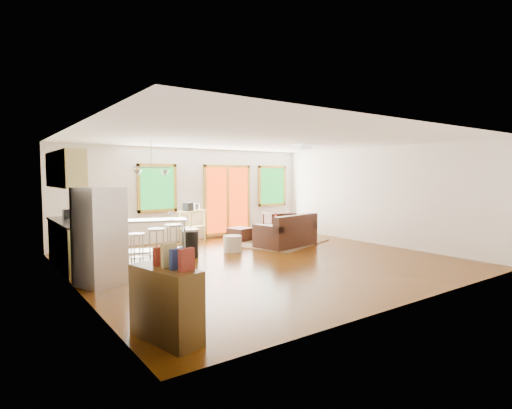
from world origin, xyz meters
TOP-DOWN VIEW (x-y plane):
  - floor at (0.00, 0.00)m, footprint 7.50×7.00m
  - ceiling at (0.00, 0.00)m, footprint 7.50×7.00m
  - back_wall at (0.00, 3.51)m, footprint 7.50×0.02m
  - left_wall at (-3.76, 0.00)m, footprint 0.02×7.00m
  - right_wall at (3.76, 0.00)m, footprint 0.02×7.00m
  - front_wall at (0.00, -3.51)m, footprint 7.50×0.02m
  - window_left at (-1.00, 3.46)m, footprint 1.10×0.05m
  - french_doors at (1.20, 3.46)m, footprint 1.60×0.05m
  - window_right at (2.90, 3.46)m, footprint 1.10×0.05m
  - rug at (1.72, 1.59)m, footprint 2.89×2.57m
  - loveseat at (1.54, 1.08)m, footprint 1.71×1.16m
  - coffee_table at (1.72, 1.91)m, footprint 1.09×0.83m
  - armchair at (2.48, 2.59)m, footprint 0.98×0.94m
  - ottoman at (1.03, 2.52)m, footprint 0.69×0.69m
  - pouf at (0.02, 1.30)m, footprint 0.46×0.46m
  - vase at (1.76, 1.78)m, footprint 0.23×0.24m
  - book at (2.15, 1.53)m, footprint 0.24×0.09m
  - cabinets at (-3.49, 1.70)m, footprint 0.64×2.24m
  - refrigerator at (-3.34, 0.08)m, footprint 0.84×0.83m
  - island at (-1.96, 1.34)m, footprint 1.53×1.00m
  - cup at (-1.53, 1.38)m, footprint 0.14×0.12m
  - bar_stool_a at (-2.42, 1.00)m, footprint 0.33×0.33m
  - bar_stool_b at (-2.00, 1.00)m, footprint 0.46×0.46m
  - bar_stool_c at (-1.55, 1.18)m, footprint 0.41×0.41m
  - trash_can at (-1.13, 1.23)m, footprint 0.43×0.43m
  - kitchen_cart at (-0.10, 3.23)m, footprint 0.84×0.71m
  - bookshelf at (-3.35, -2.68)m, footprint 0.56×0.98m
  - ceiling_flush at (1.60, 0.60)m, footprint 0.35×0.35m
  - pendant_light at (-1.90, 1.50)m, footprint 0.80×0.18m

SIDE VIEW (x-z plane):
  - floor at x=0.00m, z-range -0.02..0.00m
  - rug at x=1.72m, z-range 0.00..0.02m
  - ottoman at x=1.03m, z-range 0.00..0.37m
  - pouf at x=0.02m, z-range 0.00..0.39m
  - trash_can at x=-1.13m, z-range 0.00..0.65m
  - loveseat at x=1.54m, z-range -0.09..0.75m
  - coffee_table at x=1.72m, z-range 0.14..0.53m
  - armchair at x=2.48m, z-range 0.00..0.83m
  - bookshelf at x=-3.35m, z-range -0.12..0.97m
  - bar_stool_a at x=-2.42m, z-range 0.17..0.85m
  - vase at x=1.76m, z-range 0.35..0.70m
  - book at x=2.15m, z-range 0.40..0.72m
  - bar_stool_b at x=-2.00m, z-range 0.18..0.93m
  - bar_stool_c at x=-1.55m, z-range 0.19..0.98m
  - island at x=-1.96m, z-range 0.17..1.07m
  - kitchen_cart at x=-0.10m, z-range 0.20..1.29m
  - refrigerator at x=-3.34m, z-range 0.00..1.64m
  - cabinets at x=-3.49m, z-range -0.22..2.08m
  - cup at x=-1.53m, z-range 0.95..1.07m
  - french_doors at x=1.20m, z-range 0.05..2.15m
  - back_wall at x=0.00m, z-range 0.00..2.60m
  - left_wall at x=-3.76m, z-range 0.00..2.60m
  - right_wall at x=3.76m, z-range 0.00..2.60m
  - front_wall at x=0.00m, z-range 0.00..2.60m
  - window_left at x=-1.00m, z-range 0.85..2.15m
  - window_right at x=2.90m, z-range 0.85..2.15m
  - pendant_light at x=-1.90m, z-range 1.50..2.29m
  - ceiling_flush at x=1.60m, z-range 2.47..2.59m
  - ceiling at x=0.00m, z-range 2.60..2.62m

